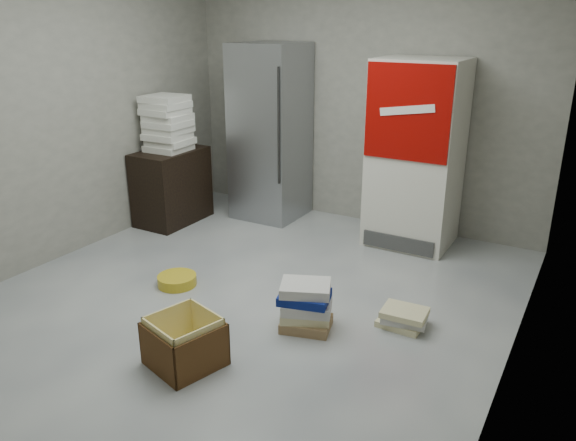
% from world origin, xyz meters
% --- Properties ---
extents(ground, '(5.00, 5.00, 0.00)m').
position_xyz_m(ground, '(0.00, 0.00, 0.00)').
color(ground, beige).
rests_on(ground, ground).
extents(room_shell, '(4.04, 5.04, 2.82)m').
position_xyz_m(room_shell, '(0.00, 0.00, 1.80)').
color(room_shell, '#9B978C').
rests_on(room_shell, ground).
extents(steel_fridge, '(0.70, 0.72, 1.90)m').
position_xyz_m(steel_fridge, '(-0.90, 2.13, 0.95)').
color(steel_fridge, '#ACAFB5').
rests_on(steel_fridge, ground).
extents(coke_cooler, '(0.80, 0.73, 1.80)m').
position_xyz_m(coke_cooler, '(0.75, 2.12, 0.90)').
color(coke_cooler, silver).
rests_on(coke_cooler, ground).
extents(wood_shelf, '(0.50, 0.80, 0.80)m').
position_xyz_m(wood_shelf, '(-1.73, 1.40, 0.40)').
color(wood_shelf, black).
rests_on(wood_shelf, ground).
extents(supply_box_stack, '(0.44, 0.45, 0.58)m').
position_xyz_m(supply_box_stack, '(-1.72, 1.40, 1.09)').
color(supply_box_stack, white).
rests_on(supply_box_stack, wood_shelf).
extents(phonebook_stack_main, '(0.45, 0.40, 0.36)m').
position_xyz_m(phonebook_stack_main, '(0.64, 0.11, 0.18)').
color(phonebook_stack_main, '#91714B').
rests_on(phonebook_stack_main, ground).
extents(phonebook_stack_side, '(0.37, 0.30, 0.14)m').
position_xyz_m(phonebook_stack_side, '(1.25, 0.49, 0.07)').
color(phonebook_stack_side, beige).
rests_on(phonebook_stack_side, ground).
extents(cardboard_box, '(0.52, 0.52, 0.34)m').
position_xyz_m(cardboard_box, '(0.17, -0.68, 0.14)').
color(cardboard_box, yellow).
rests_on(cardboard_box, ground).
extents(bucket_lid, '(0.37, 0.37, 0.09)m').
position_xyz_m(bucket_lid, '(-0.64, 0.18, 0.04)').
color(bucket_lid, gold).
rests_on(bucket_lid, ground).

